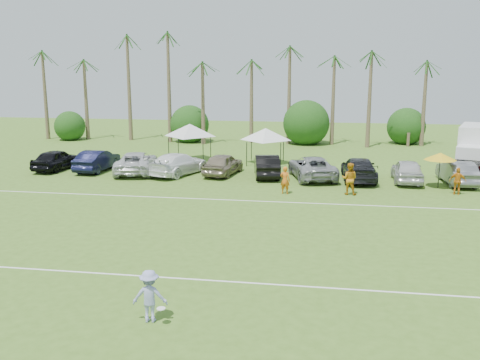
# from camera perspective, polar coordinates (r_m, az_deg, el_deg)

# --- Properties ---
(ground) EXTENTS (120.00, 120.00, 0.00)m
(ground) POSITION_cam_1_polar(r_m,az_deg,el_deg) (19.49, -16.22, -11.78)
(ground) COLOR #43691F
(ground) RESTS_ON ground
(field_lines) EXTENTS (80.00, 12.10, 0.01)m
(field_lines) POSITION_cam_1_polar(r_m,az_deg,el_deg) (26.46, -8.85, -5.05)
(field_lines) COLOR white
(field_lines) RESTS_ON ground
(palm_tree_0) EXTENTS (2.40, 2.40, 8.90)m
(palm_tree_0) POSITION_cam_1_polar(r_m,az_deg,el_deg) (61.79, -20.25, 11.09)
(palm_tree_0) COLOR brown
(palm_tree_0) RESTS_ON ground
(palm_tree_1) EXTENTS (2.40, 2.40, 9.90)m
(palm_tree_1) POSITION_cam_1_polar(r_m,az_deg,el_deg) (59.53, -16.01, 12.20)
(palm_tree_1) COLOR brown
(palm_tree_1) RESTS_ON ground
(palm_tree_2) EXTENTS (2.40, 2.40, 10.90)m
(palm_tree_2) POSITION_cam_1_polar(r_m,az_deg,el_deg) (57.62, -11.43, 13.29)
(palm_tree_2) COLOR brown
(palm_tree_2) RESTS_ON ground
(palm_tree_3) EXTENTS (2.40, 2.40, 11.90)m
(palm_tree_3) POSITION_cam_1_polar(r_m,az_deg,el_deg) (56.39, -7.54, 14.32)
(palm_tree_3) COLOR brown
(palm_tree_3) RESTS_ON ground
(palm_tree_4) EXTENTS (2.40, 2.40, 8.90)m
(palm_tree_4) POSITION_cam_1_polar(r_m,az_deg,el_deg) (55.34, -3.40, 11.77)
(palm_tree_4) COLOR brown
(palm_tree_4) RESTS_ON ground
(palm_tree_5) EXTENTS (2.40, 2.40, 9.90)m
(palm_tree_5) POSITION_cam_1_polar(r_m,az_deg,el_deg) (54.61, 0.79, 12.70)
(palm_tree_5) COLOR brown
(palm_tree_5) RESTS_ON ground
(palm_tree_6) EXTENTS (2.40, 2.40, 10.90)m
(palm_tree_6) POSITION_cam_1_polar(r_m,az_deg,el_deg) (54.19, 5.10, 13.57)
(palm_tree_6) COLOR brown
(palm_tree_6) RESTS_ON ground
(palm_tree_7) EXTENTS (2.40, 2.40, 11.90)m
(palm_tree_7) POSITION_cam_1_polar(r_m,az_deg,el_deg) (54.07, 9.48, 14.37)
(palm_tree_7) COLOR brown
(palm_tree_7) RESTS_ON ground
(palm_tree_8) EXTENTS (2.40, 2.40, 8.90)m
(palm_tree_8) POSITION_cam_1_polar(r_m,az_deg,el_deg) (54.26, 14.78, 11.40)
(palm_tree_8) COLOR brown
(palm_tree_8) RESTS_ON ground
(palm_tree_9) EXTENTS (2.40, 2.40, 9.90)m
(palm_tree_9) POSITION_cam_1_polar(r_m,az_deg,el_deg) (54.95, 20.13, 11.99)
(palm_tree_9) COLOR brown
(palm_tree_9) RESTS_ON ground
(bush_tree_0) EXTENTS (4.00, 4.00, 4.00)m
(bush_tree_0) POSITION_cam_1_polar(r_m,az_deg,el_deg) (61.57, -16.96, 6.00)
(bush_tree_0) COLOR brown
(bush_tree_0) RESTS_ON ground
(bush_tree_1) EXTENTS (4.00, 4.00, 4.00)m
(bush_tree_1) POSITION_cam_1_polar(r_m,az_deg,el_deg) (57.08, -5.09, 6.04)
(bush_tree_1) COLOR brown
(bush_tree_1) RESTS_ON ground
(bush_tree_2) EXTENTS (4.00, 4.00, 4.00)m
(bush_tree_2) POSITION_cam_1_polar(r_m,az_deg,el_deg) (55.38, 7.11, 5.81)
(bush_tree_2) COLOR brown
(bush_tree_2) RESTS_ON ground
(bush_tree_3) EXTENTS (4.00, 4.00, 4.00)m
(bush_tree_3) POSITION_cam_1_polar(r_m,az_deg,el_deg) (55.92, 17.44, 5.41)
(bush_tree_3) COLOR brown
(bush_tree_3) RESTS_ON ground
(sideline_player_a) EXTENTS (0.71, 0.56, 1.72)m
(sideline_player_a) POSITION_cam_1_polar(r_m,az_deg,el_deg) (32.97, 4.83, -0.01)
(sideline_player_a) COLOR orange
(sideline_player_a) RESTS_ON ground
(sideline_player_b) EXTENTS (1.08, 0.91, 1.97)m
(sideline_player_b) POSITION_cam_1_polar(r_m,az_deg,el_deg) (33.31, 11.59, 0.13)
(sideline_player_b) COLOR orange
(sideline_player_b) RESTS_ON ground
(sideline_player_c) EXTENTS (1.04, 0.58, 1.68)m
(sideline_player_c) POSITION_cam_1_polar(r_m,az_deg,el_deg) (35.25, 22.21, -0.12)
(sideline_player_c) COLOR orange
(sideline_player_c) RESTS_ON ground
(box_truck) EXTENTS (4.33, 6.90, 3.34)m
(box_truck) POSITION_cam_1_polar(r_m,az_deg,el_deg) (44.05, 23.96, 3.26)
(box_truck) COLOR silver
(box_truck) RESTS_ON ground
(canopy_tent_left) EXTENTS (4.41, 4.41, 3.57)m
(canopy_tent_left) POSITION_cam_1_polar(r_m,az_deg,el_deg) (44.51, -5.38, 5.98)
(canopy_tent_left) COLOR black
(canopy_tent_left) RESTS_ON ground
(canopy_tent_right) EXTENTS (4.14, 4.14, 3.35)m
(canopy_tent_right) POSITION_cam_1_polar(r_m,az_deg,el_deg) (42.90, 2.76, 5.54)
(canopy_tent_right) COLOR black
(canopy_tent_right) RESTS_ON ground
(market_umbrella) EXTENTS (2.07, 2.07, 2.31)m
(market_umbrella) POSITION_cam_1_polar(r_m,az_deg,el_deg) (36.53, 20.58, 2.37)
(market_umbrella) COLOR black
(market_umbrella) RESTS_ON ground
(frisbee_player) EXTENTS (1.14, 0.74, 1.66)m
(frisbee_player) POSITION_cam_1_polar(r_m,az_deg,el_deg) (16.95, -9.61, -12.11)
(frisbee_player) COLOR #969DD6
(frisbee_player) RESTS_ON ground
(parked_car_0) EXTENTS (2.35, 4.80, 1.58)m
(parked_car_0) POSITION_cam_1_polar(r_m,az_deg,el_deg) (42.88, -18.98, 2.08)
(parked_car_0) COLOR black
(parked_car_0) RESTS_ON ground
(parked_car_1) EXTENTS (1.92, 4.87, 1.58)m
(parked_car_1) POSITION_cam_1_polar(r_m,az_deg,el_deg) (41.59, -14.99, 2.04)
(parked_car_1) COLOR black
(parked_car_1) RESTS_ON ground
(parked_car_2) EXTENTS (3.67, 6.07, 1.58)m
(parked_car_2) POSITION_cam_1_polar(r_m,az_deg,el_deg) (40.04, -11.01, 1.85)
(parked_car_2) COLOR silver
(parked_car_2) RESTS_ON ground
(parked_car_3) EXTENTS (3.97, 5.86, 1.58)m
(parked_car_3) POSITION_cam_1_polar(r_m,az_deg,el_deg) (39.02, -6.59, 1.73)
(parked_car_3) COLOR white
(parked_car_3) RESTS_ON ground
(parked_car_4) EXTENTS (2.61, 4.87, 1.58)m
(parked_car_4) POSITION_cam_1_polar(r_m,az_deg,el_deg) (38.73, -1.83, 1.73)
(parked_car_4) COLOR gray
(parked_car_4) RESTS_ON ground
(parked_car_5) EXTENTS (2.46, 5.00, 1.58)m
(parked_car_5) POSITION_cam_1_polar(r_m,az_deg,el_deg) (38.12, 2.87, 1.55)
(parked_car_5) COLOR black
(parked_car_5) RESTS_ON ground
(parked_car_6) EXTENTS (3.96, 6.15, 1.58)m
(parked_car_6) POSITION_cam_1_polar(r_m,az_deg,el_deg) (37.75, 7.69, 1.35)
(parked_car_6) COLOR gray
(parked_car_6) RESTS_ON ground
(parked_car_7) EXTENTS (2.40, 5.51, 1.58)m
(parked_car_7) POSITION_cam_1_polar(r_m,az_deg,el_deg) (37.65, 12.56, 1.14)
(parked_car_7) COLOR black
(parked_car_7) RESTS_ON ground
(parked_car_8) EXTENTS (1.98, 4.68, 1.58)m
(parked_car_8) POSITION_cam_1_polar(r_m,az_deg,el_deg) (37.93, 17.41, 0.96)
(parked_car_8) COLOR silver
(parked_car_8) RESTS_ON ground
(parked_car_9) EXTENTS (1.94, 4.87, 1.58)m
(parked_car_9) POSITION_cam_1_polar(r_m,az_deg,el_deg) (38.47, 22.15, 0.77)
(parked_car_9) COLOR slate
(parked_car_9) RESTS_ON ground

